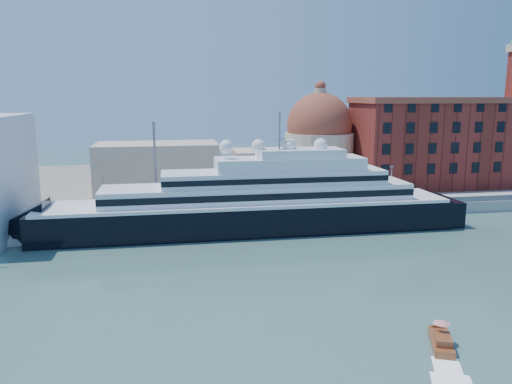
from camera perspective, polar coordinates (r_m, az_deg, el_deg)
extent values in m
plane|color=#345955|center=(75.10, 4.04, -8.96)|extent=(400.00, 400.00, 0.00)
cube|color=gray|center=(106.71, -0.43, -2.23)|extent=(180.00, 10.00, 2.50)
cube|color=slate|center=(146.55, -3.15, 1.27)|extent=(260.00, 72.00, 2.00)
cube|color=slate|center=(101.97, 0.00, -1.78)|extent=(180.00, 0.10, 1.20)
cube|color=black|center=(95.50, -0.92, -3.20)|extent=(78.40, 12.06, 6.53)
cone|color=black|center=(97.94, -25.51, -3.93)|extent=(10.05, 12.06, 12.06)
cube|color=black|center=(108.78, 19.93, -2.23)|extent=(6.03, 11.06, 6.03)
cube|color=white|center=(94.70, -0.92, -1.14)|extent=(76.39, 12.26, 0.60)
cube|color=white|center=(94.68, 0.27, -0.02)|extent=(58.29, 10.05, 3.02)
cube|color=black|center=(89.84, 0.86, -0.62)|extent=(58.29, 0.15, 1.21)
cube|color=white|center=(94.78, 2.07, 1.71)|extent=(42.21, 9.05, 2.61)
cube|color=white|center=(95.09, 3.86, 3.25)|extent=(28.14, 8.04, 2.41)
cube|color=white|center=(95.35, 5.05, 4.47)|extent=(16.08, 7.04, 1.61)
cylinder|color=slate|center=(94.00, 2.71, 6.99)|extent=(0.30, 0.30, 7.04)
sphere|color=white|center=(92.52, -3.41, 5.17)|extent=(2.61, 2.61, 2.61)
sphere|color=white|center=(93.42, 0.28, 5.25)|extent=(2.61, 2.61, 2.61)
sphere|color=white|center=(94.70, 3.89, 5.30)|extent=(2.61, 2.61, 2.61)
sphere|color=white|center=(96.33, 7.38, 5.33)|extent=(2.61, 2.61, 2.61)
cube|color=white|center=(97.49, -26.30, -5.08)|extent=(11.44, 6.20, 1.45)
cube|color=white|center=(97.13, -25.29, -4.33)|extent=(4.07, 3.09, 1.09)
cube|color=maroon|center=(57.30, 20.39, -15.85)|extent=(4.08, 6.24, 0.99)
cube|color=maroon|center=(56.06, 20.59, -15.53)|extent=(2.40, 2.89, 0.79)
cylinder|color=slate|center=(57.22, 20.40, -14.52)|extent=(0.06, 0.06, 1.58)
cone|color=red|center=(56.85, 20.46, -13.71)|extent=(1.78, 1.78, 0.40)
cube|color=maroon|center=(139.65, 19.84, 5.13)|extent=(42.00, 18.00, 22.00)
cube|color=brown|center=(139.09, 20.15, 9.84)|extent=(43.00, 19.00, 1.50)
cylinder|color=beige|center=(133.50, 7.16, 3.72)|extent=(18.00, 18.00, 14.00)
sphere|color=brown|center=(132.69, 7.26, 7.58)|extent=(17.00, 17.00, 17.00)
cylinder|color=beige|center=(132.48, 7.34, 11.04)|extent=(3.00, 3.00, 3.00)
cube|color=beige|center=(128.36, 1.42, 2.62)|extent=(18.00, 14.00, 10.00)
cube|color=beige|center=(127.64, -11.18, 2.82)|extent=(30.00, 16.00, 12.00)
cylinder|color=slate|center=(101.97, -16.99, -0.31)|extent=(0.24, 0.24, 8.00)
cube|color=slate|center=(101.29, -17.11, 1.97)|extent=(0.80, 0.30, 0.25)
cylinder|color=slate|center=(102.73, -0.15, 0.25)|extent=(0.24, 0.24, 8.00)
cube|color=slate|center=(102.06, -0.15, 2.52)|extent=(0.80, 0.30, 0.25)
cylinder|color=slate|center=(111.85, 15.17, 0.75)|extent=(0.24, 0.24, 8.00)
cube|color=slate|center=(111.23, 15.27, 2.83)|extent=(0.80, 0.30, 0.25)
cylinder|color=slate|center=(102.40, -11.45, 2.84)|extent=(0.50, 0.50, 18.00)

